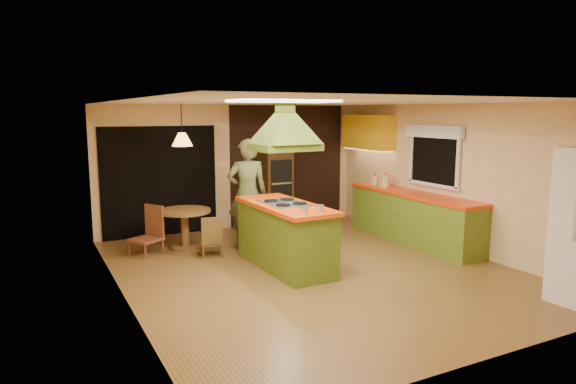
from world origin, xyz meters
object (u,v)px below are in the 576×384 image
kitchen_island (285,235)px  wall_oven (275,184)px  dining_table (185,221)px  man (247,194)px  canister_large (386,181)px

kitchen_island → wall_oven: (1.12, 2.65, 0.39)m
dining_table → man: bearing=-25.0°
wall_oven → canister_large: (1.60, -1.59, 0.15)m
canister_large → kitchen_island: bearing=-158.8°
kitchen_island → man: bearing=90.9°
wall_oven → canister_large: wall_oven is taller
dining_table → wall_oven: bearing=21.2°
kitchen_island → canister_large: bearing=20.0°
kitchen_island → man: 1.42m
kitchen_island → man: (-0.05, 1.35, 0.45)m
wall_oven → dining_table: bearing=-158.3°
man → canister_large: 2.79m
kitchen_island → canister_large: canister_large is taller
kitchen_island → dining_table: kitchen_island is taller
wall_oven → kitchen_island: bearing=-112.5°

